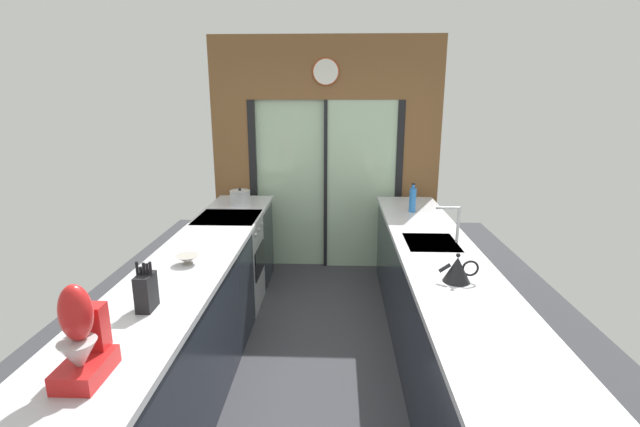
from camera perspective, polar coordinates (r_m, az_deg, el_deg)
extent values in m
cube|color=#38383D|center=(4.06, -0.04, -15.80)|extent=(5.04, 7.60, 0.02)
cube|color=brown|center=(5.31, 0.76, 17.94)|extent=(2.64, 0.08, 0.70)
cube|color=#B2D1AD|center=(5.45, -3.72, 3.56)|extent=(0.80, 0.02, 2.00)
cube|color=#B2D1AD|center=(5.39, 5.18, 3.40)|extent=(0.80, 0.02, 2.00)
cube|color=black|center=(5.49, -8.32, 3.52)|extent=(0.08, 0.10, 2.00)
cube|color=black|center=(5.45, 9.80, 3.37)|extent=(0.08, 0.10, 2.00)
cube|color=black|center=(5.40, 0.71, 3.49)|extent=(0.04, 0.10, 2.00)
cube|color=brown|center=(5.54, -10.87, 3.51)|extent=(0.42, 0.08, 2.00)
cube|color=brown|center=(5.49, 12.40, 3.32)|extent=(0.42, 0.08, 2.00)
cylinder|color=white|center=(5.24, 0.74, 17.43)|extent=(0.27, 0.03, 0.27)
torus|color=#DB4C23|center=(5.24, 0.74, 17.43)|extent=(0.29, 0.02, 0.29)
cube|color=#1E232D|center=(3.21, -17.90, -16.22)|extent=(0.58, 2.55, 0.88)
cube|color=#1E232D|center=(5.14, -9.68, -3.76)|extent=(0.58, 0.65, 0.88)
cube|color=#BCBCC1|center=(3.55, -15.11, -4.73)|extent=(0.62, 3.80, 0.04)
cube|color=#1E232D|center=(3.66, 14.47, -11.91)|extent=(0.58, 3.80, 0.88)
cube|color=#BCBCC1|center=(3.48, 14.95, -5.12)|extent=(0.62, 3.80, 0.04)
cube|color=#B7BABC|center=(3.71, 13.82, -3.89)|extent=(0.40, 0.48, 0.05)
cylinder|color=#B7BABC|center=(3.71, 17.01, -1.37)|extent=(0.02, 0.02, 0.29)
cylinder|color=#B7BABC|center=(3.65, 15.81, 0.69)|extent=(0.18, 0.02, 0.02)
cube|color=#B7BABC|center=(4.57, -11.26, -6.24)|extent=(0.58, 0.60, 0.88)
cube|color=black|center=(4.50, -7.61, -5.88)|extent=(0.01, 0.48, 0.28)
cube|color=black|center=(4.43, -11.56, -0.60)|extent=(0.58, 0.60, 0.03)
cylinder|color=#B7BABC|center=(4.22, -8.09, -2.67)|extent=(0.02, 0.04, 0.04)
cylinder|color=#B7BABC|center=(4.39, -7.68, -1.97)|extent=(0.02, 0.04, 0.04)
cylinder|color=#B7BABC|center=(4.56, -7.31, -1.32)|extent=(0.02, 0.04, 0.04)
cylinder|color=gray|center=(3.28, -16.30, -6.04)|extent=(0.07, 0.07, 0.01)
cone|color=gray|center=(3.27, -16.34, -5.53)|extent=(0.16, 0.16, 0.06)
cube|color=black|center=(2.65, -21.06, -9.22)|extent=(0.08, 0.14, 0.20)
cylinder|color=black|center=(2.62, -22.06, -6.50)|extent=(0.02, 0.02, 0.08)
cylinder|color=black|center=(2.62, -21.67, -6.83)|extent=(0.02, 0.02, 0.05)
cylinder|color=black|center=(2.61, -21.33, -6.61)|extent=(0.02, 0.02, 0.08)
cylinder|color=black|center=(2.60, -20.96, -6.66)|extent=(0.02, 0.02, 0.07)
cylinder|color=black|center=(2.59, -20.60, -6.59)|extent=(0.02, 0.02, 0.08)
cube|color=red|center=(2.19, -27.43, -17.02)|extent=(0.17, 0.26, 0.08)
cube|color=red|center=(2.20, -26.58, -12.61)|extent=(0.10, 0.08, 0.20)
ellipsoid|color=red|center=(2.07, -28.42, -10.95)|extent=(0.13, 0.12, 0.24)
cone|color=#B7BABC|center=(2.13, -28.09, -15.57)|extent=(0.15, 0.15, 0.13)
cylinder|color=#B7BABC|center=(4.87, -10.03, 1.92)|extent=(0.21, 0.21, 0.14)
cylinder|color=#B7BABC|center=(4.86, -10.07, 2.82)|extent=(0.22, 0.22, 0.01)
sphere|color=black|center=(4.85, -10.08, 3.00)|extent=(0.03, 0.03, 0.03)
cone|color=black|center=(2.96, 16.90, -6.75)|extent=(0.17, 0.17, 0.16)
sphere|color=black|center=(2.93, 17.03, -5.06)|extent=(0.03, 0.03, 0.03)
cylinder|color=black|center=(2.94, 15.45, -6.63)|extent=(0.08, 0.02, 0.07)
torus|color=black|center=(2.98, 18.44, -6.57)|extent=(0.10, 0.01, 0.10)
cylinder|color=#286BB7|center=(4.59, 11.60, 1.66)|extent=(0.07, 0.07, 0.24)
cylinder|color=#286BB7|center=(4.56, 11.68, 3.36)|extent=(0.03, 0.03, 0.04)
cylinder|color=black|center=(4.56, 11.70, 3.66)|extent=(0.04, 0.04, 0.01)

